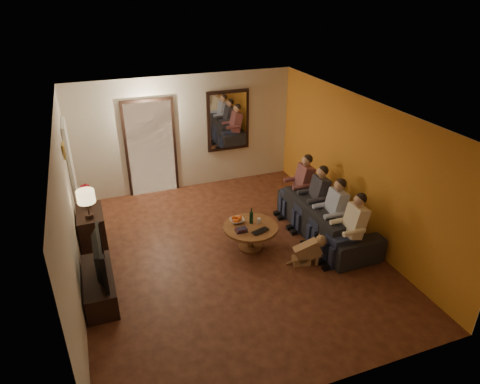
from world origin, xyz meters
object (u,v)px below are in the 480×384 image
object	(u,v)px
dresser	(92,230)
person_d	(301,188)
person_b	(332,215)
tv	(94,258)
sofa	(327,218)
laptop	(262,232)
person_a	(351,232)
dog	(308,250)
coffee_table	(251,237)
person_c	(315,200)
tv_stand	(99,286)
wine_bottle	(251,216)
table_lamp	(87,204)
bowl	(237,221)

from	to	relation	value
dresser	person_d	bearing A→B (deg)	-2.69
dresser	person_b	distance (m)	4.33
tv	sofa	size ratio (longest dim) A/B	0.46
sofa	laptop	bearing A→B (deg)	97.25
sofa	person_a	world-z (taller)	person_a
tv	dog	size ratio (longest dim) A/B	1.94
coffee_table	person_c	bearing A→B (deg)	8.92
person_c	coffee_table	world-z (taller)	person_c
tv_stand	dog	xyz separation A→B (m)	(3.40, -0.35, 0.07)
wine_bottle	tv	bearing A→B (deg)	-168.59
laptop	coffee_table	bearing A→B (deg)	92.18
person_b	dog	world-z (taller)	person_b
person_a	person_d	xyz separation A→B (m)	(0.00, 1.80, 0.00)
tv_stand	table_lamp	bearing A→B (deg)	90.00
table_lamp	coffee_table	distance (m)	2.89
person_a	person_d	bearing A→B (deg)	90.00
tv_stand	person_d	world-z (taller)	person_d
dresser	laptop	bearing A→B (deg)	-25.07
person_b	person_c	bearing A→B (deg)	90.00
dresser	person_a	world-z (taller)	person_a
table_lamp	sofa	bearing A→B (deg)	-11.76
person_c	person_d	xyz separation A→B (m)	(0.00, 0.60, 0.00)
person_b	table_lamp	bearing A→B (deg)	164.01
table_lamp	dog	world-z (taller)	table_lamp
person_a	tv	bearing A→B (deg)	172.65
tv_stand	person_a	size ratio (longest dim) A/B	1.04
dog	bowl	distance (m)	1.38
person_a	sofa	bearing A→B (deg)	83.66
person_a	laptop	xyz separation A→B (m)	(-1.32, 0.70, -0.14)
tv	laptop	bearing A→B (deg)	-86.51
sofa	laptop	size ratio (longest dim) A/B	7.21
sofa	coffee_table	bearing A→B (deg)	86.23
dog	laptop	xyz separation A→B (m)	(-0.63, 0.52, 0.18)
person_d	wine_bottle	xyz separation A→B (m)	(-1.37, -0.72, 0.01)
tv	person_a	distance (m)	4.13
bowl	wine_bottle	distance (m)	0.29
sofa	wine_bottle	bearing A→B (deg)	82.27
tv_stand	dog	distance (m)	3.42
tv	coffee_table	size ratio (longest dim) A/B	1.10
person_d	dog	distance (m)	1.79
tv_stand	dog	bearing A→B (deg)	-5.83
bowl	wine_bottle	size ratio (longest dim) A/B	0.84
dresser	person_d	world-z (taller)	person_d
coffee_table	person_a	bearing A→B (deg)	-34.49
person_b	tv_stand	bearing A→B (deg)	-178.99
dresser	tv	bearing A→B (deg)	-90.00
tv_stand	coffee_table	size ratio (longest dim) A/B	1.27
tv_stand	person_c	distance (m)	4.16
tv_stand	person_a	bearing A→B (deg)	-7.35
tv	wine_bottle	world-z (taller)	tv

